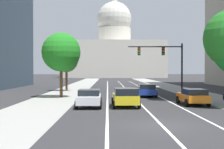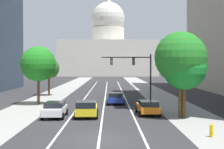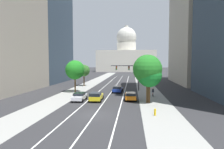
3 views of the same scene
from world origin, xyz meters
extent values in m
plane|color=#2B2B2D|center=(0.00, 40.00, 0.00)|extent=(400.00, 400.00, 0.00)
cube|color=gray|center=(-8.34, 35.00, 0.01)|extent=(5.04, 130.00, 0.01)
cube|color=gray|center=(8.34, 35.00, 0.01)|extent=(5.04, 130.00, 0.01)
cube|color=white|center=(-2.91, 25.00, 0.01)|extent=(0.16, 90.00, 0.01)
cube|color=white|center=(0.00, 25.00, 0.01)|extent=(0.16, 90.00, 0.01)
cube|color=white|center=(2.91, 25.00, 0.01)|extent=(0.16, 90.00, 0.01)
cube|color=#334251|center=(-27.64, 38.97, 27.46)|extent=(18.38, 22.08, 54.91)
cube|color=#B7AD99|center=(28.29, 39.90, 19.40)|extent=(19.67, 25.94, 38.80)
cube|color=beige|center=(0.00, 123.05, 7.62)|extent=(42.03, 27.87, 15.25)
cylinder|color=beige|center=(0.00, 123.05, 18.36)|extent=(14.34, 14.34, 6.23)
sphere|color=beige|center=(0.00, 123.05, 25.60)|extent=(15.00, 15.00, 15.00)
cylinder|color=beige|center=(0.00, 123.05, 32.35)|extent=(2.70, 2.70, 3.75)
cube|color=silver|center=(-4.37, 8.53, 0.63)|extent=(1.85, 4.08, 0.63)
cube|color=black|center=(-4.37, 8.54, 1.18)|extent=(1.68, 2.24, 0.47)
cylinder|color=black|center=(-5.28, 9.91, 0.32)|extent=(0.23, 0.64, 0.64)
cylinder|color=black|center=(-3.48, 9.93, 0.32)|extent=(0.23, 0.64, 0.64)
cylinder|color=black|center=(-5.26, 7.14, 0.32)|extent=(0.23, 0.64, 0.64)
cylinder|color=black|center=(-3.45, 7.16, 0.32)|extent=(0.23, 0.64, 0.64)
cube|color=yellow|center=(-1.46, 8.83, 0.67)|extent=(2.00, 4.17, 0.70)
cube|color=black|center=(-1.43, 7.89, 1.29)|extent=(1.80, 2.28, 0.54)
cylinder|color=black|center=(-2.44, 10.20, 0.32)|extent=(0.24, 0.65, 0.64)
cylinder|color=black|center=(-0.55, 10.25, 0.32)|extent=(0.24, 0.65, 0.64)
cylinder|color=black|center=(-2.37, 7.40, 0.32)|extent=(0.24, 0.65, 0.64)
cylinder|color=black|center=(-0.47, 7.45, 0.32)|extent=(0.24, 0.65, 0.64)
cube|color=#1E389E|center=(1.46, 18.52, 0.62)|extent=(2.05, 4.13, 0.61)
cube|color=black|center=(1.43, 17.88, 1.18)|extent=(1.80, 1.98, 0.51)
cylinder|color=black|center=(0.58, 19.93, 0.32)|extent=(0.25, 0.65, 0.64)
cylinder|color=black|center=(2.45, 19.85, 0.32)|extent=(0.25, 0.65, 0.64)
cylinder|color=black|center=(0.46, 17.18, 0.32)|extent=(0.25, 0.65, 0.64)
cylinder|color=black|center=(2.33, 17.10, 0.32)|extent=(0.25, 0.65, 0.64)
cube|color=orange|center=(4.37, 10.16, 0.63)|extent=(1.92, 4.16, 0.62)
cube|color=black|center=(4.38, 9.65, 1.16)|extent=(1.72, 2.29, 0.45)
cylinder|color=black|center=(3.43, 11.52, 0.32)|extent=(0.24, 0.65, 0.64)
cylinder|color=black|center=(5.21, 11.58, 0.32)|extent=(0.24, 0.65, 0.64)
cylinder|color=black|center=(3.52, 8.73, 0.32)|extent=(0.24, 0.65, 0.64)
cylinder|color=black|center=(5.31, 8.79, 0.32)|extent=(0.24, 0.65, 0.64)
cylinder|color=black|center=(6.12, 21.56, 3.12)|extent=(0.20, 0.20, 6.24)
cylinder|color=black|center=(2.87, 21.56, 5.82)|extent=(6.51, 0.14, 0.14)
cube|color=black|center=(3.84, 21.56, 5.27)|extent=(0.32, 0.28, 0.96)
sphere|color=red|center=(3.84, 21.41, 5.57)|extent=(0.20, 0.20, 0.20)
sphere|color=orange|center=(3.84, 21.41, 5.27)|extent=(0.20, 0.20, 0.20)
sphere|color=green|center=(3.84, 21.41, 4.97)|extent=(0.20, 0.20, 0.20)
cube|color=black|center=(0.91, 21.56, 5.27)|extent=(0.32, 0.28, 0.96)
sphere|color=red|center=(0.91, 21.41, 5.57)|extent=(0.20, 0.20, 0.20)
sphere|color=orange|center=(0.91, 21.41, 5.27)|extent=(0.20, 0.20, 0.20)
sphere|color=green|center=(0.91, 21.41, 4.97)|extent=(0.20, 0.20, 0.20)
cylinder|color=yellow|center=(7.47, 0.47, 0.35)|extent=(0.26, 0.26, 0.70)
sphere|color=yellow|center=(7.47, 0.47, 0.78)|extent=(0.26, 0.26, 0.26)
cylinder|color=yellow|center=(7.47, 0.31, 0.39)|extent=(0.10, 0.12, 0.10)
cylinder|color=black|center=(8.58, 13.27, 0.33)|extent=(0.06, 0.66, 0.66)
cylinder|color=black|center=(8.61, 14.31, 0.33)|extent=(0.06, 0.66, 0.66)
cube|color=#A51919|center=(8.60, 13.79, 0.55)|extent=(0.08, 1.00, 0.36)
cube|color=#262833|center=(8.59, 13.74, 1.18)|extent=(0.37, 0.29, 0.64)
sphere|color=tan|center=(8.60, 13.81, 1.61)|extent=(0.22, 0.22, 0.22)
cylinder|color=#51381E|center=(7.40, 8.02, 1.59)|extent=(0.32, 0.32, 3.17)
sphere|color=#197C29|center=(7.40, 8.02, 4.57)|extent=(3.98, 3.98, 3.98)
cylinder|color=#51381E|center=(-8.82, 29.03, 1.59)|extent=(0.32, 0.32, 3.18)
sphere|color=#2D5E23|center=(-8.82, 29.03, 4.33)|extent=(3.27, 3.27, 3.27)
cylinder|color=#51381E|center=(7.08, 8.18, 1.92)|extent=(0.32, 0.32, 3.84)
sphere|color=#227423|center=(7.08, 8.18, 5.49)|extent=(4.72, 4.72, 4.72)
cylinder|color=#51381E|center=(-7.95, 17.86, 1.73)|extent=(0.32, 0.32, 3.46)
sphere|color=#1F791E|center=(-7.95, 17.86, 4.94)|extent=(4.24, 4.24, 4.24)
camera|label=1|loc=(-2.88, -16.94, 2.93)|focal=51.17mm
camera|label=2|loc=(0.67, -20.47, 4.83)|focal=50.89mm
camera|label=3|loc=(4.67, -23.25, 6.55)|focal=30.73mm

